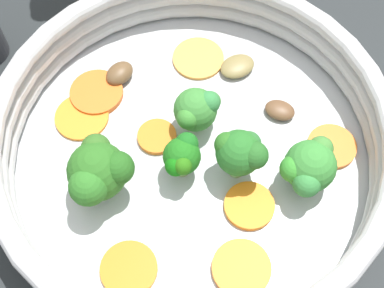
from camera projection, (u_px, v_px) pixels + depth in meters
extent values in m
plane|color=black|center=(192.00, 161.00, 0.45)|extent=(4.00, 4.00, 0.00)
cylinder|color=#B2B5B7|center=(192.00, 157.00, 0.45)|extent=(0.30, 0.30, 0.02)
torus|color=#B8B8B9|center=(192.00, 148.00, 0.43)|extent=(0.32, 0.32, 0.02)
torus|color=#B8B8B9|center=(192.00, 138.00, 0.42)|extent=(0.32, 0.32, 0.02)
torus|color=#B8B8B9|center=(192.00, 127.00, 0.40)|extent=(0.32, 0.32, 0.02)
sphere|color=#B0B9B7|center=(330.00, 279.00, 0.38)|extent=(0.01, 0.01, 0.01)
cylinder|color=orange|center=(157.00, 137.00, 0.44)|extent=(0.04, 0.04, 0.00)
cylinder|color=orange|center=(241.00, 268.00, 0.39)|extent=(0.06, 0.06, 0.01)
cylinder|color=orange|center=(97.00, 93.00, 0.46)|extent=(0.06, 0.06, 0.01)
cylinder|color=orange|center=(126.00, 268.00, 0.39)|extent=(0.06, 0.06, 0.00)
cylinder|color=#F29A3F|center=(198.00, 58.00, 0.48)|extent=(0.07, 0.07, 0.00)
cylinder|color=orange|center=(249.00, 206.00, 0.41)|extent=(0.04, 0.04, 0.00)
cylinder|color=orange|center=(82.00, 117.00, 0.45)|extent=(0.05, 0.05, 0.00)
cylinder|color=orange|center=(332.00, 146.00, 0.44)|extent=(0.06, 0.06, 0.00)
cylinder|color=#629051|center=(305.00, 176.00, 0.42)|extent=(0.01, 0.01, 0.01)
sphere|color=#347D31|center=(310.00, 166.00, 0.40)|extent=(0.04, 0.04, 0.04)
sphere|color=#317C37|center=(307.00, 181.00, 0.40)|extent=(0.02, 0.02, 0.02)
sphere|color=#318629|center=(293.00, 169.00, 0.40)|extent=(0.02, 0.02, 0.02)
sphere|color=#3D7931|center=(321.00, 149.00, 0.40)|extent=(0.02, 0.02, 0.02)
cylinder|color=#83B368|center=(235.00, 168.00, 0.42)|extent=(0.01, 0.01, 0.02)
sphere|color=#246423|center=(237.00, 156.00, 0.40)|extent=(0.04, 0.04, 0.04)
sphere|color=#27621F|center=(230.00, 140.00, 0.40)|extent=(0.02, 0.02, 0.02)
sphere|color=#235B20|center=(255.00, 155.00, 0.40)|extent=(0.02, 0.02, 0.02)
sphere|color=#28622B|center=(249.00, 144.00, 0.40)|extent=(0.02, 0.02, 0.02)
cylinder|color=#7D9F4E|center=(195.00, 121.00, 0.44)|extent=(0.01, 0.01, 0.02)
sphere|color=#367931|center=(195.00, 110.00, 0.43)|extent=(0.04, 0.04, 0.04)
sphere|color=#357C2C|center=(188.00, 118.00, 0.42)|extent=(0.02, 0.02, 0.02)
sphere|color=#3D7933|center=(208.00, 100.00, 0.43)|extent=(0.02, 0.02, 0.02)
sphere|color=#2F7739|center=(211.00, 104.00, 0.42)|extent=(0.02, 0.02, 0.02)
cylinder|color=#7D9354|center=(185.00, 167.00, 0.42)|extent=(0.01, 0.01, 0.02)
sphere|color=#1B6417|center=(185.00, 158.00, 0.41)|extent=(0.03, 0.03, 0.03)
sphere|color=#246410|center=(183.00, 166.00, 0.40)|extent=(0.01, 0.01, 0.01)
sphere|color=#11650E|center=(180.00, 167.00, 0.40)|extent=(0.02, 0.02, 0.02)
sphere|color=#175C19|center=(183.00, 143.00, 0.41)|extent=(0.02, 0.02, 0.02)
cylinder|color=#88AC67|center=(102.00, 183.00, 0.42)|extent=(0.01, 0.01, 0.02)
sphere|color=#275F1D|center=(97.00, 171.00, 0.40)|extent=(0.05, 0.05, 0.05)
sphere|color=#215519|center=(117.00, 168.00, 0.39)|extent=(0.03, 0.03, 0.03)
sphere|color=#2F5E1F|center=(96.00, 149.00, 0.40)|extent=(0.02, 0.02, 0.02)
sphere|color=#296821|center=(88.00, 187.00, 0.38)|extent=(0.03, 0.03, 0.03)
ellipsoid|color=brown|center=(280.00, 110.00, 0.45)|extent=(0.02, 0.03, 0.01)
ellipsoid|color=olive|center=(233.00, 65.00, 0.48)|extent=(0.04, 0.04, 0.01)
ellipsoid|color=brown|center=(120.00, 73.00, 0.47)|extent=(0.03, 0.03, 0.01)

